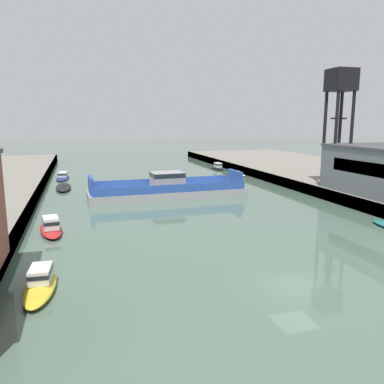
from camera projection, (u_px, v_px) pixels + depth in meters
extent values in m
plane|color=#4C6656|center=(296.00, 286.00, 24.86)|extent=(400.00, 400.00, 0.00)
cube|color=#423D38|center=(24.00, 220.00, 38.37)|extent=(0.30, 140.00, 1.54)
cube|color=#423D38|center=(340.00, 199.00, 48.77)|extent=(0.30, 140.00, 1.54)
cube|color=#939399|center=(167.00, 193.00, 54.05)|extent=(21.85, 6.77, 1.10)
cube|color=#284CA3|center=(162.00, 182.00, 56.70)|extent=(20.83, 0.65, 1.10)
cube|color=#284CA3|center=(173.00, 189.00, 50.99)|extent=(20.83, 0.65, 1.10)
cube|color=#939399|center=(167.00, 181.00, 53.73)|extent=(4.43, 3.53, 2.39)
cube|color=black|center=(167.00, 175.00, 53.57)|extent=(4.47, 3.57, 0.60)
cube|color=#284CA3|center=(235.00, 178.00, 56.89)|extent=(0.61, 4.37, 2.20)
cube|color=#284CA3|center=(91.00, 185.00, 50.60)|extent=(0.61, 4.37, 2.20)
ellipsoid|color=white|center=(237.00, 174.00, 74.97)|extent=(2.04, 5.66, 0.49)
cube|color=#4C4C51|center=(237.00, 172.00, 74.88)|extent=(0.67, 0.42, 0.50)
ellipsoid|color=red|center=(51.00, 229.00, 36.85)|extent=(2.79, 6.73, 0.54)
cube|color=silver|center=(51.00, 223.00, 36.26)|extent=(1.64, 2.45, 1.07)
cube|color=black|center=(51.00, 221.00, 36.24)|extent=(1.69, 2.52, 0.32)
ellipsoid|color=navy|center=(63.00, 178.00, 70.47)|extent=(2.75, 7.68, 0.37)
cube|color=silver|center=(63.00, 174.00, 70.90)|extent=(1.71, 2.75, 0.87)
cube|color=black|center=(63.00, 174.00, 70.88)|extent=(1.76, 2.83, 0.26)
ellipsoid|color=black|center=(217.00, 168.00, 84.56)|extent=(1.97, 6.16, 0.54)
cube|color=silver|center=(218.00, 165.00, 83.98)|extent=(1.31, 2.17, 0.97)
cube|color=black|center=(218.00, 164.00, 83.96)|extent=(1.35, 2.24, 0.29)
ellipsoid|color=yellow|center=(40.00, 288.00, 23.95)|extent=(2.23, 6.13, 0.60)
cube|color=silver|center=(41.00, 274.00, 24.25)|extent=(1.41, 2.19, 0.88)
cube|color=black|center=(41.00, 272.00, 24.23)|extent=(1.45, 2.25, 0.26)
ellipsoid|color=black|center=(63.00, 187.00, 60.24)|extent=(2.29, 8.00, 0.57)
cube|color=#4C4C51|center=(63.00, 184.00, 60.14)|extent=(0.79, 0.40, 0.50)
cube|color=black|center=(369.00, 169.00, 44.47)|extent=(0.08, 12.69, 1.58)
cylinder|color=black|center=(324.00, 139.00, 54.17)|extent=(0.44, 0.44, 12.90)
cylinder|color=black|center=(339.00, 139.00, 54.88)|extent=(0.44, 0.44, 12.90)
cylinder|color=black|center=(335.00, 140.00, 51.81)|extent=(0.44, 0.44, 12.90)
cylinder|color=black|center=(351.00, 140.00, 52.52)|extent=(0.44, 0.44, 12.90)
cube|color=black|center=(336.00, 153.00, 53.70)|extent=(2.50, 0.20, 0.20)
cube|color=black|center=(336.00, 153.00, 53.70)|extent=(0.20, 2.50, 0.20)
cube|color=black|center=(339.00, 118.00, 52.83)|extent=(2.50, 0.20, 0.20)
cube|color=black|center=(339.00, 118.00, 52.83)|extent=(0.20, 2.50, 0.20)
cube|color=black|center=(341.00, 80.00, 51.90)|extent=(3.26, 3.26, 2.97)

